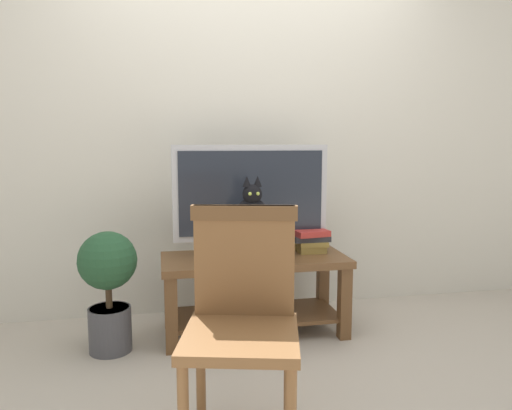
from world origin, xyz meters
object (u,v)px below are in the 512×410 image
object	(u,v)px
tv	(251,196)
wooden_chair	(242,309)
tv_stand	(254,281)
potted_plant	(108,282)
media_box	(251,254)
book_stack	(311,240)
cat	(251,223)

from	to	relation	value
tv	wooden_chair	bearing A→B (deg)	-102.44
tv_stand	potted_plant	xyz separation A→B (m)	(-0.86, -0.10, 0.07)
media_box	potted_plant	bearing A→B (deg)	-177.83
tv_stand	book_stack	size ratio (longest dim) A/B	4.86
wooden_chair	book_stack	xyz separation A→B (m)	(0.63, 1.11, 0.02)
media_box	potted_plant	xyz separation A→B (m)	(-0.82, -0.03, -0.11)
cat	wooden_chair	distance (m)	1.01
cat	wooden_chair	size ratio (longest dim) A/B	0.47
book_stack	potted_plant	bearing A→B (deg)	-172.83
tv_stand	wooden_chair	world-z (taller)	wooden_chair
tv_stand	wooden_chair	size ratio (longest dim) A/B	1.21
cat	tv	bearing A→B (deg)	79.64
media_box	book_stack	world-z (taller)	book_stack
tv_stand	tv	distance (m)	0.53
book_stack	wooden_chair	bearing A→B (deg)	-119.71
tv	potted_plant	world-z (taller)	tv
tv_stand	media_box	xyz separation A→B (m)	(-0.04, -0.07, 0.19)
potted_plant	wooden_chair	bearing A→B (deg)	-57.92
tv	media_box	world-z (taller)	tv
media_box	cat	world-z (taller)	cat
wooden_chair	potted_plant	size ratio (longest dim) A/B	1.35
tv_stand	cat	distance (m)	0.39
tv	potted_plant	bearing A→B (deg)	-166.37
tv_stand	tv	size ratio (longest dim) A/B	1.16
tv	media_box	size ratio (longest dim) A/B	2.78
wooden_chair	tv	bearing A→B (deg)	77.56
book_stack	media_box	bearing A→B (deg)	-163.29
potted_plant	cat	bearing A→B (deg)	1.16
tv_stand	cat	world-z (taller)	cat
tv_stand	tv	world-z (taller)	tv
media_box	potted_plant	distance (m)	0.83
tv_stand	wooden_chair	bearing A→B (deg)	-103.63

